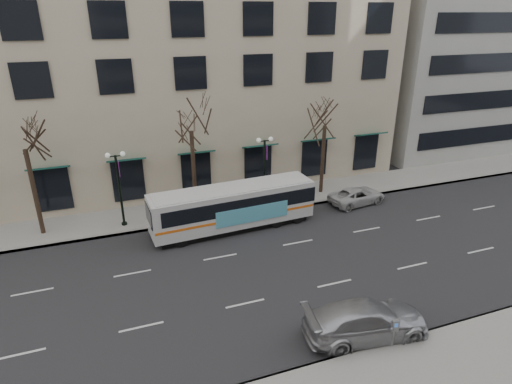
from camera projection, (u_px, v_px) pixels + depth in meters
name	position (u px, v px, depth m)	size (l,w,h in m)	color
ground	(232.00, 278.00, 23.08)	(160.00, 160.00, 0.00)	black
sidewalk_far	(260.00, 200.00, 32.40)	(80.00, 4.00, 0.15)	gray
building_hotel	(134.00, 28.00, 35.94)	(40.00, 20.00, 24.00)	tan
tree_far_left	(22.00, 134.00, 24.96)	(3.60, 3.60, 8.34)	black
tree_far_mid	(190.00, 117.00, 27.99)	(3.60, 3.60, 8.55)	black
tree_far_right	(326.00, 113.00, 31.30)	(3.60, 3.60, 8.06)	black
lamp_post_left	(119.00, 186.00, 27.47)	(1.22, 0.45, 5.21)	black
lamp_post_right	(265.00, 168.00, 30.59)	(1.22, 0.45, 5.21)	black
city_bus	(234.00, 206.00, 27.83)	(10.93, 3.01, 2.93)	silver
silver_car	(366.00, 320.00, 18.74)	(2.27, 5.60, 1.62)	#B4B5BC
white_pickup	(357.00, 196.00, 31.84)	(2.02, 4.39, 1.22)	#B8B8B8
pay_station	(395.00, 327.00, 17.86)	(0.32, 0.24, 1.34)	slate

